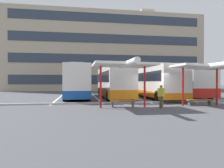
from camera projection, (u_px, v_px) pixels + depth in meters
The scene contains 17 objects.
ground_plane at pixel (156, 105), 15.97m from camera, with size 160.00×160.00×0.00m, color #47474C.
terminal_building at pixel (105, 55), 47.97m from camera, with size 40.57×15.79×18.83m.
coach_bus_0 at pixel (76, 82), 23.26m from camera, with size 2.76×12.26×3.78m.
coach_bus_1 at pixel (114, 82), 22.37m from camera, with size 2.53×10.58×3.71m.
coach_bus_2 at pixel (153, 82), 22.79m from camera, with size 2.88×12.26×3.68m.
coach_bus_3 at pixel (182, 82), 24.54m from camera, with size 3.79×11.58×3.81m.
lane_stripe_0 at pixel (59, 98), 22.35m from camera, with size 0.16×14.00×0.01m, color white.
lane_stripe_1 at pixel (96, 98), 23.00m from camera, with size 0.16×14.00×0.01m, color white.
lane_stripe_2 at pixel (131, 97), 23.66m from camera, with size 0.16×14.00×0.01m, color white.
lane_stripe_3 at pixel (164, 97), 24.31m from camera, with size 0.16×14.00×0.01m, color white.
lane_stripe_4 at pixel (196, 96), 24.97m from camera, with size 0.16×14.00×0.01m, color white.
waiting_shelter_0 at pixel (124, 65), 13.94m from camera, with size 4.13×5.16×3.11m.
bench_0 at pixel (123, 102), 14.37m from camera, with size 1.75×0.55×0.45m.
waiting_shelter_1 at pixel (202, 68), 15.10m from camera, with size 3.78×4.33×3.06m.
bench_1 at pixel (200, 101), 15.44m from camera, with size 1.89×0.61×0.45m.
platform_kerb at pixel (150, 102), 17.33m from camera, with size 44.00×0.24×0.12m, color #ADADA8.
waiting_passenger_0 at pixel (161, 95), 14.13m from camera, with size 0.43×0.49×1.55m.
Camera 1 is at (-5.99, -15.18, 1.78)m, focal length 32.93 mm.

